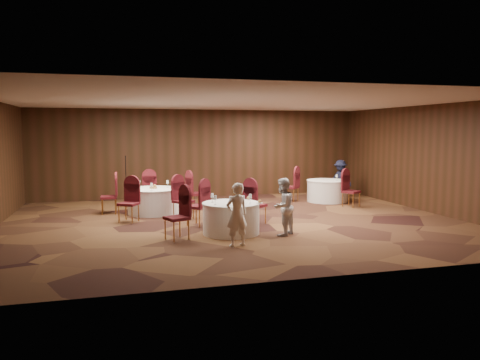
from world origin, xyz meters
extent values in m
plane|color=black|center=(0.00, 0.00, 0.00)|extent=(12.00, 12.00, 0.00)
plane|color=silver|center=(0.00, 0.00, 3.20)|extent=(12.00, 12.00, 0.00)
plane|color=black|center=(0.00, 5.00, 1.60)|extent=(12.00, 0.00, 12.00)
plane|color=black|center=(0.00, -5.00, 1.60)|extent=(12.00, 0.00, 12.00)
plane|color=black|center=(6.00, 0.00, 1.60)|extent=(0.00, 10.00, 10.00)
cylinder|color=silver|center=(-0.45, -1.38, 0.36)|extent=(1.33, 1.33, 0.72)
cylinder|color=silver|center=(-0.45, -1.38, 0.72)|extent=(1.36, 1.36, 0.03)
cylinder|color=silver|center=(-1.99, 1.87, 0.36)|extent=(1.50, 1.50, 0.72)
cylinder|color=silver|center=(-1.99, 1.87, 0.72)|extent=(1.53, 1.53, 0.03)
cylinder|color=silver|center=(4.00, 2.69, 0.36)|extent=(1.38, 1.38, 0.72)
cylinder|color=silver|center=(4.00, 2.69, 0.72)|extent=(1.41, 1.41, 0.03)
cylinder|color=silver|center=(-0.16, -1.02, 0.74)|extent=(0.06, 0.06, 0.01)
cylinder|color=silver|center=(-0.16, -1.02, 0.80)|extent=(0.01, 0.01, 0.11)
cone|color=silver|center=(-0.16, -1.02, 0.91)|extent=(0.08, 0.08, 0.10)
cylinder|color=silver|center=(-0.03, -1.55, 0.74)|extent=(0.06, 0.06, 0.01)
cylinder|color=silver|center=(-0.03, -1.55, 0.80)|extent=(0.01, 0.01, 0.11)
cone|color=silver|center=(-0.03, -1.55, 0.91)|extent=(0.08, 0.08, 0.10)
cylinder|color=silver|center=(-0.56, -1.78, 0.74)|extent=(0.06, 0.06, 0.01)
cylinder|color=silver|center=(-0.56, -1.78, 0.80)|extent=(0.01, 0.01, 0.11)
cone|color=silver|center=(-0.56, -1.78, 0.91)|extent=(0.08, 0.08, 0.10)
cylinder|color=silver|center=(-0.87, -1.59, 0.74)|extent=(0.06, 0.06, 0.01)
cylinder|color=silver|center=(-0.87, -1.59, 0.80)|extent=(0.01, 0.01, 0.11)
cone|color=silver|center=(-0.87, -1.59, 0.91)|extent=(0.08, 0.08, 0.10)
cylinder|color=silver|center=(-0.86, -1.20, 0.74)|extent=(0.06, 0.06, 0.01)
cylinder|color=silver|center=(-0.86, -1.20, 0.80)|extent=(0.01, 0.01, 0.11)
cone|color=silver|center=(-0.86, -1.20, 0.91)|extent=(0.08, 0.08, 0.10)
cylinder|color=white|center=(-0.48, -1.94, 0.75)|extent=(0.15, 0.15, 0.01)
sphere|color=#9E6B33|center=(-0.48, -1.94, 0.79)|extent=(0.08, 0.08, 0.08)
cylinder|color=white|center=(0.17, -1.64, 0.75)|extent=(0.15, 0.15, 0.01)
sphere|color=#9E6B33|center=(0.17, -1.64, 0.79)|extent=(0.08, 0.08, 0.08)
cylinder|color=white|center=(0.08, -1.03, 0.75)|extent=(0.15, 0.15, 0.01)
sphere|color=#9E6B33|center=(0.08, -1.03, 0.79)|extent=(0.08, 0.08, 0.08)
cylinder|color=silver|center=(-1.55, 2.05, 0.74)|extent=(0.06, 0.06, 0.01)
cylinder|color=silver|center=(-1.55, 2.05, 0.80)|extent=(0.01, 0.01, 0.11)
cone|color=silver|center=(-1.55, 2.05, 0.91)|extent=(0.08, 0.08, 0.10)
cylinder|color=silver|center=(-2.38, 2.18, 0.74)|extent=(0.06, 0.06, 0.01)
cylinder|color=silver|center=(-2.38, 2.18, 0.80)|extent=(0.01, 0.01, 0.11)
cone|color=silver|center=(-2.38, 2.18, 0.91)|extent=(0.08, 0.08, 0.10)
cylinder|color=silver|center=(-2.07, 1.42, 0.74)|extent=(0.06, 0.06, 0.01)
cylinder|color=silver|center=(-2.07, 1.42, 0.80)|extent=(0.01, 0.01, 0.11)
cone|color=silver|center=(-2.07, 1.42, 0.91)|extent=(0.08, 0.08, 0.10)
cylinder|color=brown|center=(-1.99, 1.87, 0.77)|extent=(0.22, 0.22, 0.06)
sphere|color=#9E6B33|center=(-2.02, 1.89, 0.83)|extent=(0.07, 0.07, 0.07)
sphere|color=#9E6B33|center=(-1.95, 1.85, 0.83)|extent=(0.07, 0.07, 0.07)
cylinder|color=silver|center=(4.22, 2.45, 0.74)|extent=(0.06, 0.06, 0.01)
cylinder|color=silver|center=(4.22, 2.45, 0.80)|extent=(0.01, 0.01, 0.11)
cone|color=silver|center=(4.22, 2.45, 0.91)|extent=(0.08, 0.08, 0.10)
cylinder|color=black|center=(-2.71, 3.93, 0.01)|extent=(0.24, 0.24, 0.02)
cylinder|color=black|center=(-2.71, 3.93, 0.81)|extent=(0.02, 0.02, 1.59)
cylinder|color=black|center=(-2.71, 3.98, 1.58)|extent=(0.04, 0.12, 0.04)
imported|color=white|center=(-0.63, -2.59, 0.67)|extent=(0.55, 0.42, 1.35)
imported|color=silver|center=(0.67, -1.85, 0.67)|extent=(0.83, 0.81, 1.34)
imported|color=black|center=(4.86, 3.42, 0.69)|extent=(0.93, 1.02, 1.37)
camera|label=1|loc=(-3.10, -11.94, 2.42)|focal=35.00mm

